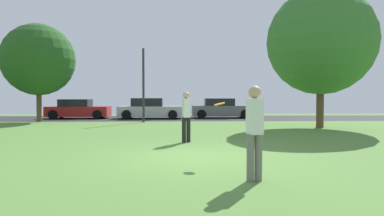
% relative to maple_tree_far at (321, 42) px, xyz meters
% --- Properties ---
extents(ground_plane, '(44.00, 44.00, 0.00)m').
position_rel_maple_tree_far_xyz_m(ground_plane, '(-6.69, -8.22, -4.33)').
color(ground_plane, '#547F38').
extents(road_strip, '(44.00, 6.40, 0.01)m').
position_rel_maple_tree_far_xyz_m(road_strip, '(-6.69, 7.78, -4.33)').
color(road_strip, '#28282B').
rests_on(road_strip, ground_plane).
extents(maple_tree_far, '(5.34, 5.34, 7.00)m').
position_rel_maple_tree_far_xyz_m(maple_tree_far, '(0.00, 0.00, 0.00)').
color(maple_tree_far, brown).
rests_on(maple_tree_far, ground_plane).
extents(oak_tree_center, '(4.43, 4.43, 6.07)m').
position_rel_maple_tree_far_xyz_m(oak_tree_center, '(-15.84, 4.65, -0.48)').
color(oak_tree_center, brown).
rests_on(oak_tree_center, ground_plane).
extents(person_thrower, '(0.30, 0.36, 1.73)m').
position_rel_maple_tree_far_xyz_m(person_thrower, '(-6.86, -5.29, -3.37)').
color(person_thrower, black).
rests_on(person_thrower, ground_plane).
extents(person_catcher, '(0.30, 0.36, 1.77)m').
position_rel_maple_tree_far_xyz_m(person_catcher, '(-5.70, -10.75, -3.34)').
color(person_catcher, slate).
rests_on(person_catcher, ground_plane).
extents(frisbee_disc, '(0.29, 0.29, 0.09)m').
position_rel_maple_tree_far_xyz_m(frisbee_disc, '(-6.12, -8.78, -2.94)').
color(frisbee_disc, orange).
extents(parked_car_red, '(4.35, 1.98, 1.38)m').
position_rel_maple_tree_far_xyz_m(parked_car_red, '(-14.40, 7.91, -3.69)').
color(parked_car_red, '#B21E1E').
rests_on(parked_car_red, ground_plane).
extents(parked_car_silver, '(4.52, 2.06, 1.46)m').
position_rel_maple_tree_far_xyz_m(parked_car_silver, '(-9.20, 7.51, -3.66)').
color(parked_car_silver, '#B7B7BC').
rests_on(parked_car_silver, ground_plane).
extents(parked_car_grey, '(4.46, 1.93, 1.43)m').
position_rel_maple_tree_far_xyz_m(parked_car_grey, '(-4.00, 8.13, -3.67)').
color(parked_car_grey, slate).
rests_on(parked_car_grey, ground_plane).
extents(street_lamp_post, '(0.14, 0.14, 4.50)m').
position_rel_maple_tree_far_xyz_m(street_lamp_post, '(-9.29, 3.98, -2.08)').
color(street_lamp_post, '#2D2D33').
rests_on(street_lamp_post, ground_plane).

